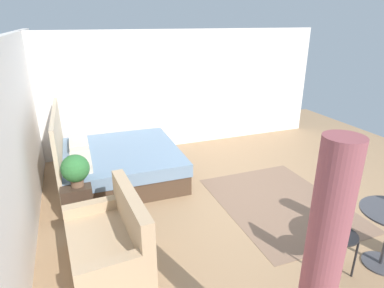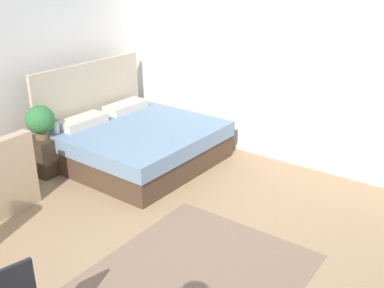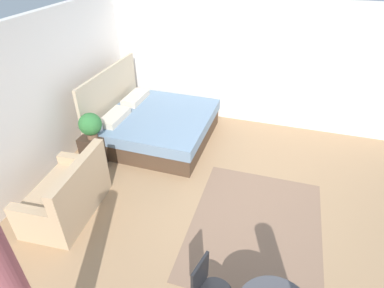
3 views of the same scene
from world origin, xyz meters
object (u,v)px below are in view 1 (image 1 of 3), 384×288
Objects in this scene: couch at (110,246)px; cafe_chair_near_window at (334,231)px; bed at (117,163)px; nightstand at (78,199)px; potted_plant at (75,169)px; vase at (77,174)px.

couch is 1.55× the size of cafe_chair_near_window.
bed is 3.89× the size of nightstand.
bed is 4.49× the size of potted_plant.
potted_plant is at bearing 12.83° from couch.
potted_plant is at bearing 50.84° from cafe_chair_near_window.
nightstand is at bearing 13.03° from couch.
couch is 1.33m from nightstand.
couch is 2.92× the size of potted_plant.
vase is at bearing 141.17° from bed.
nightstand is 0.36m from vase.
bed is at bearing -10.60° from couch.
nightstand is (-0.96, 0.72, -0.05)m from bed.
vase is (0.22, -0.02, -0.18)m from potted_plant.
nightstand is at bearing 49.83° from cafe_chair_near_window.
potted_plant is 3.35m from cafe_chair_near_window.
couch is at bearing -169.73° from vase.
potted_plant is (-0.10, -0.03, 0.52)m from nightstand.
nightstand is 3.44m from cafe_chair_near_window.
bed is 13.36× the size of vase.
nightstand is at bearing 143.15° from bed.
potted_plant is at bearing 175.94° from vase.
vase is 0.18× the size of cafe_chair_near_window.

